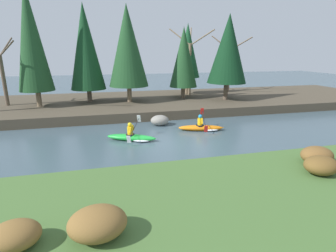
{
  "coord_description": "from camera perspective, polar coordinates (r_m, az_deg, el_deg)",
  "views": [
    {
      "loc": [
        -3.59,
        -12.5,
        4.63
      ],
      "look_at": [
        -0.19,
        1.45,
        0.55
      ],
      "focal_mm": 28.0,
      "sensor_mm": 36.0,
      "label": 1
    }
  ],
  "objects": [
    {
      "name": "boulder_midstream",
      "position": [
        17.05,
        -1.81,
        1.26
      ],
      "size": [
        1.18,
        0.93,
        0.67
      ],
      "color": "gray",
      "rests_on": "ground"
    },
    {
      "name": "conifer_tree_left",
      "position": [
        22.16,
        -17.51,
        16.04
      ],
      "size": [
        2.74,
        2.74,
        7.58
      ],
      "color": "brown",
      "rests_on": "riverbank_far"
    },
    {
      "name": "conifer_tree_centre",
      "position": [
        23.16,
        3.42,
        14.66
      ],
      "size": [
        2.41,
        2.41,
        6.01
      ],
      "color": "brown",
      "rests_on": "riverbank_far"
    },
    {
      "name": "kayaker_middle",
      "position": [
        14.25,
        -7.56,
        -2.41
      ],
      "size": [
        2.71,
        1.97,
        1.2
      ],
      "rotation": [
        0.0,
        0.0,
        -0.41
      ],
      "color": "green",
      "rests_on": "ground"
    },
    {
      "name": "bare_tree_downstream",
      "position": [
        27.89,
        13.19,
        12.82
      ],
      "size": [
        3.16,
        3.12,
        5.69
      ],
      "color": "brown",
      "rests_on": "riverbank_far"
    },
    {
      "name": "riverbank_near",
      "position": [
        8.15,
        15.42,
        -16.29
      ],
      "size": [
        44.0,
        5.42,
        0.75
      ],
      "color": "#476B33",
      "rests_on": "ground"
    },
    {
      "name": "shrub_clump_nearest",
      "position": [
        6.57,
        -30.44,
        -19.86
      ],
      "size": [
        1.04,
        0.87,
        0.56
      ],
      "color": "brown",
      "rests_on": "riverbank_near"
    },
    {
      "name": "shrub_clump_far_end",
      "position": [
        10.84,
        29.67,
        -5.55
      ],
      "size": [
        1.16,
        0.97,
        0.63
      ],
      "color": "brown",
      "rests_on": "riverbank_near"
    },
    {
      "name": "conifer_tree_right",
      "position": [
        22.93,
        12.96,
        15.99
      ],
      "size": [
        3.26,
        3.26,
        6.94
      ],
      "color": "brown",
      "rests_on": "riverbank_far"
    },
    {
      "name": "ground_plane",
      "position": [
        13.8,
        2.2,
        -3.75
      ],
      "size": [
        90.0,
        90.0,
        0.0
      ],
      "primitive_type": "plane",
      "color": "#425660"
    },
    {
      "name": "bare_tree_mid_upstream",
      "position": [
        23.44,
        -32.23,
        9.59
      ],
      "size": [
        2.82,
        2.79,
        5.05
      ],
      "color": "brown",
      "rests_on": "riverbank_far"
    },
    {
      "name": "shrub_clump_third",
      "position": [
        10.01,
        30.36,
        -7.39
      ],
      "size": [
        1.13,
        0.94,
        0.61
      ],
      "color": "brown",
      "rests_on": "riverbank_near"
    },
    {
      "name": "shrub_clump_second",
      "position": [
        6.18,
        -15.07,
        -19.74
      ],
      "size": [
        1.27,
        1.06,
        0.69
      ],
      "color": "brown",
      "rests_on": "riverbank_near"
    },
    {
      "name": "conifer_tree_mid_right",
      "position": [
        25.59,
        4.29,
        15.97
      ],
      "size": [
        2.35,
        2.35,
        6.52
      ],
      "color": "#7A664C",
      "rests_on": "riverbank_far"
    },
    {
      "name": "conifer_tree_far_left",
      "position": [
        21.72,
        -27.73,
        16.6
      ],
      "size": [
        2.47,
        2.47,
        8.65
      ],
      "color": "#7A664C",
      "rests_on": "riverbank_far"
    },
    {
      "name": "conifer_tree_mid_left",
      "position": [
        21.57,
        -8.79,
        16.81
      ],
      "size": [
        3.14,
        3.14,
        7.51
      ],
      "color": "#7A664C",
      "rests_on": "riverbank_far"
    },
    {
      "name": "riverbank_far",
      "position": [
        22.97,
        -4.48,
        5.03
      ],
      "size": [
        44.0,
        10.2,
        0.66
      ],
      "color": "#4C4233",
      "rests_on": "ground"
    },
    {
      "name": "bare_tree_mid_downstream",
      "position": [
        25.17,
        4.79,
        13.47
      ],
      "size": [
        3.45,
        3.4,
        6.24
      ],
      "color": "#7A664C",
      "rests_on": "riverbank_far"
    },
    {
      "name": "kayaker_lead",
      "position": [
        16.06,
        7.54,
        -0.3
      ],
      "size": [
        2.78,
        2.05,
        1.2
      ],
      "rotation": [
        0.0,
        0.0,
        -0.24
      ],
      "color": "orange",
      "rests_on": "ground"
    }
  ]
}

